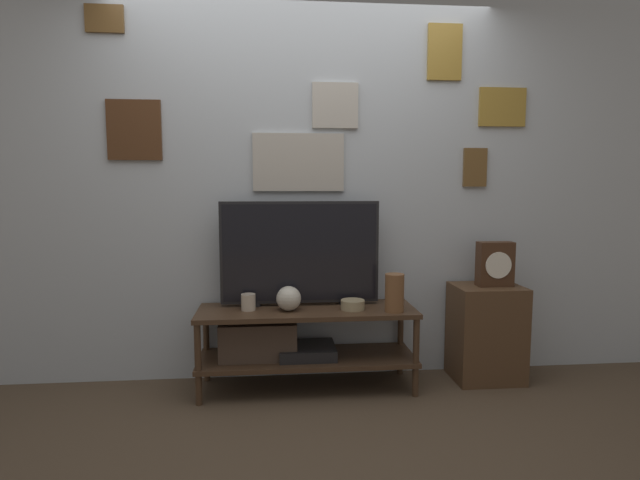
# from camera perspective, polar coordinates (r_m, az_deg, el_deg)

# --- Properties ---
(ground_plane) EXTENTS (12.00, 12.00, 0.00)m
(ground_plane) POSITION_cam_1_polar(r_m,az_deg,el_deg) (3.15, -1.13, -18.36)
(ground_plane) COLOR #4C3D2D
(wall_back) EXTENTS (6.40, 0.08, 2.70)m
(wall_back) POSITION_cam_1_polar(r_m,az_deg,el_deg) (3.39, -1.83, 7.02)
(wall_back) COLOR #B2BCC6
(wall_back) RESTS_ON ground_plane
(media_console) EXTENTS (1.39, 0.44, 0.53)m
(media_console) POSITION_cam_1_polar(r_m,az_deg,el_deg) (3.27, -3.54, -11.19)
(media_console) COLOR #422D1E
(media_console) RESTS_ON ground_plane
(television) EXTENTS (1.03, 0.05, 0.68)m
(television) POSITION_cam_1_polar(r_m,az_deg,el_deg) (3.25, -2.30, -1.44)
(television) COLOR black
(television) RESTS_ON media_console
(vase_tall_ceramic) EXTENTS (0.12, 0.12, 0.24)m
(vase_tall_ceramic) POSITION_cam_1_polar(r_m,az_deg,el_deg) (3.16, 8.51, -5.98)
(vase_tall_ceramic) COLOR brown
(vase_tall_ceramic) RESTS_ON media_console
(vase_wide_bowl) EXTENTS (0.15, 0.15, 0.06)m
(vase_wide_bowl) POSITION_cam_1_polar(r_m,az_deg,el_deg) (3.20, 3.75, -7.38)
(vase_wide_bowl) COLOR tan
(vase_wide_bowl) RESTS_ON media_console
(vase_round_glass) EXTENTS (0.16, 0.16, 0.16)m
(vase_round_glass) POSITION_cam_1_polar(r_m,az_deg,el_deg) (3.16, -3.60, -6.69)
(vase_round_glass) COLOR beige
(vase_round_glass) RESTS_ON media_console
(candle_jar) EXTENTS (0.09, 0.09, 0.10)m
(candle_jar) POSITION_cam_1_polar(r_m,az_deg,el_deg) (3.20, -8.19, -7.04)
(candle_jar) COLOR #C1B29E
(candle_jar) RESTS_ON media_console
(side_table) EXTENTS (0.45, 0.35, 0.64)m
(side_table) POSITION_cam_1_polar(r_m,az_deg,el_deg) (3.61, 18.45, -10.01)
(side_table) COLOR #513823
(side_table) RESTS_ON ground_plane
(mantel_clock) EXTENTS (0.23, 0.11, 0.30)m
(mantel_clock) POSITION_cam_1_polar(r_m,az_deg,el_deg) (3.51, 19.37, -2.61)
(mantel_clock) COLOR #422819
(mantel_clock) RESTS_ON side_table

